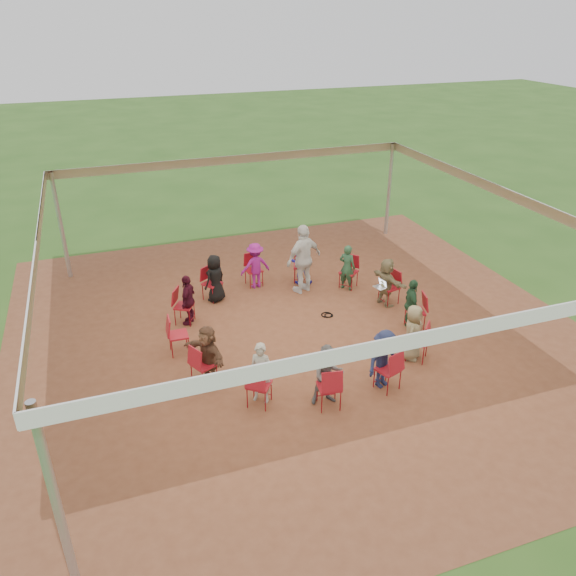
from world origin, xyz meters
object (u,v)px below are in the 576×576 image
object	(u,v)px
chair_4	(212,284)
person_seated_6	(208,354)
person_seated_10	(413,332)
standing_person	(304,259)
chair_12	(415,311)
person_seated_1	(347,267)
person_seated_5	(188,300)
chair_0	(389,287)
person_seated_8	(328,375)
person_seated_0	(386,282)
chair_9	(329,387)
chair_5	(184,306)
chair_6	(178,335)
chair_11	(418,341)
chair_3	(254,270)
person_seated_3	(255,266)
person_seated_2	(301,262)
chair_10	(388,370)
person_seated_9	(384,359)
laptop	(381,285)
chair_7	(204,365)
chair_8	(259,385)
person_seated_4	(215,278)
chair_1	(349,272)
person_seated_11	(411,305)
cable_coil	(327,315)

from	to	relation	value
chair_4	person_seated_6	distance (m)	3.58
person_seated_10	standing_person	distance (m)	3.91
chair_4	chair_12	distance (m)	5.15
person_seated_1	person_seated_5	bearing A→B (deg)	55.38
chair_0	person_seated_8	world-z (taller)	person_seated_8
chair_12	person_seated_0	xyz separation A→B (m)	(-0.08, 1.29, 0.19)
chair_9	chair_5	bearing A→B (deg)	124.62
chair_6	chair_11	distance (m)	5.15
chair_6	person_seated_8	bearing A→B (deg)	42.98
chair_3	chair_6	distance (m)	3.65
chair_9	person_seated_10	size ratio (longest dim) A/B	0.71
chair_5	person_seated_3	world-z (taller)	person_seated_3
person_seated_2	chair_0	bearing A→B (deg)	154.74
chair_0	chair_10	xyz separation A→B (m)	(-1.78, -3.19, 0.00)
standing_person	person_seated_9	bearing A→B (deg)	69.44
person_seated_8	laptop	xyz separation A→B (m)	(2.80, 3.13, -0.04)
chair_4	chair_9	distance (m)	5.15
chair_7	person_seated_1	xyz separation A→B (m)	(4.49, 2.91, 0.19)
chair_9	standing_person	xyz separation A→B (m)	(1.28, 4.68, 0.49)
person_seated_6	chair_7	bearing A→B (deg)	-90.00
person_seated_8	chair_5	bearing A→B (deg)	125.50
chair_0	laptop	distance (m)	0.32
person_seated_5	chair_9	bearing A→B (deg)	54.50
person_seated_2	person_seated_9	xyz separation A→B (m)	(-0.13, -4.92, 0.00)
chair_12	person_seated_0	size ratio (longest dim) A/B	0.71
chair_3	person_seated_0	world-z (taller)	person_seated_0
chair_8	chair_9	world-z (taller)	same
chair_0	person_seated_3	bearing A→B (deg)	42.98
chair_9	person_seated_4	bearing A→B (deg)	110.29
chair_1	chair_0	bearing A→B (deg)	166.15
chair_5	person_seated_11	size ratio (longest dim) A/B	0.71
chair_0	person_seated_6	distance (m)	5.35
person_seated_2	person_seated_9	size ratio (longest dim) A/B	1.00
cable_coil	person_seated_10	bearing A→B (deg)	-67.24
chair_11	person_seated_8	size ratio (longest dim) A/B	0.71
person_seated_4	laptop	xyz separation A→B (m)	(3.85, -1.68, -0.04)
person_seated_3	person_seated_6	world-z (taller)	same
chair_0	chair_4	world-z (taller)	same
person_seated_2	person_seated_8	bearing A→B (deg)	96.92
chair_4	person_seated_4	world-z (taller)	person_seated_4
chair_3	person_seated_9	xyz separation A→B (m)	(1.13, -5.23, 0.19)
chair_4	chair_5	bearing A→B (deg)	13.85
chair_7	person_seated_8	bearing A→B (deg)	30.12
person_seated_10	person_seated_8	bearing A→B (deg)	152.31
chair_9	person_seated_0	world-z (taller)	person_seated_0
person_seated_9	cable_coil	size ratio (longest dim) A/B	4.17
chair_1	chair_11	size ratio (longest dim) A/B	1.00
chair_4	chair_8	size ratio (longest dim) A/B	1.00
cable_coil	chair_4	bearing A→B (deg)	143.83
chair_12	chair_6	bearing A→B (deg)	96.92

